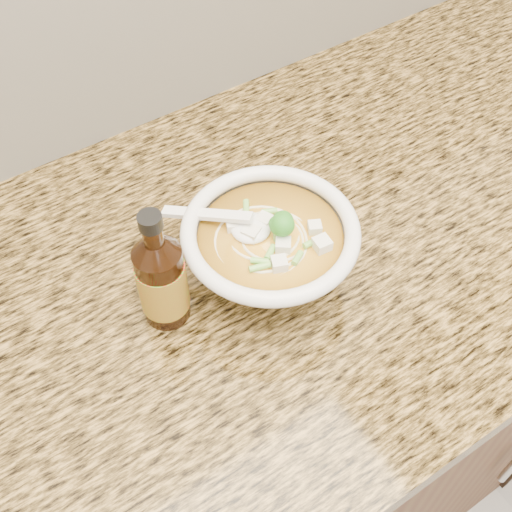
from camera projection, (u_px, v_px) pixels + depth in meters
cabinet at (244, 415)px, 1.19m from camera, size 4.00×0.65×0.86m
counter_slab at (239, 271)px, 0.84m from camera, size 4.00×0.68×0.04m
soup_bowl at (270, 251)px, 0.77m from camera, size 0.21×0.21×0.12m
hot_sauce_bottle at (162, 280)px, 0.72m from camera, size 0.07×0.07×0.17m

